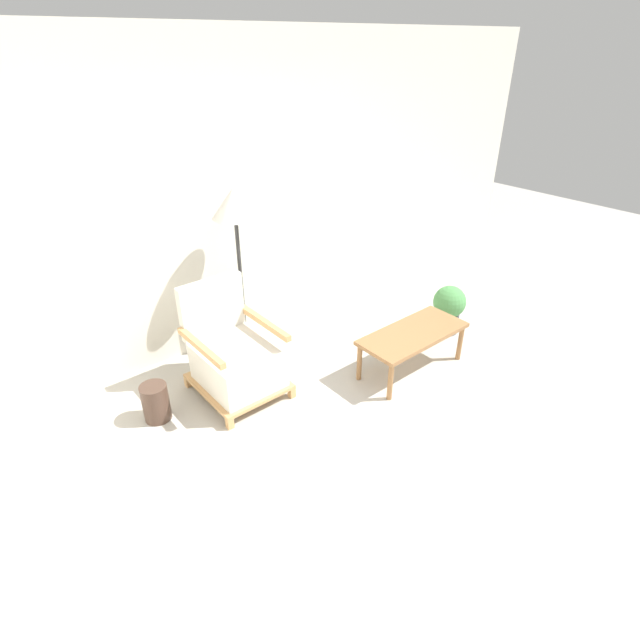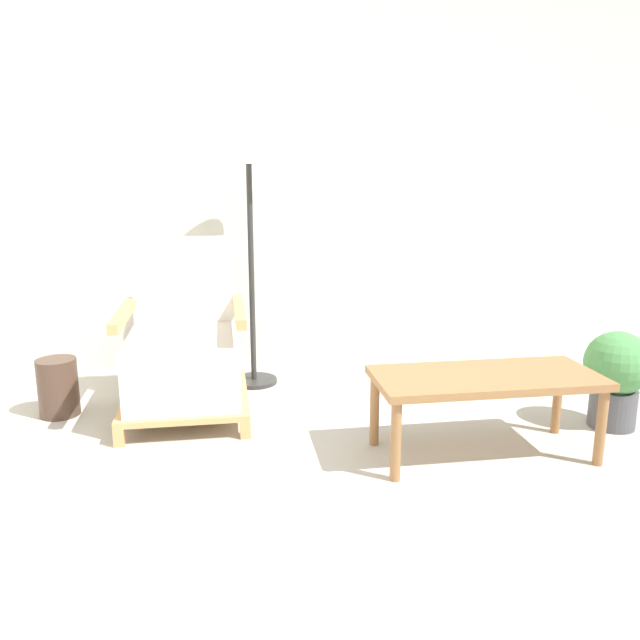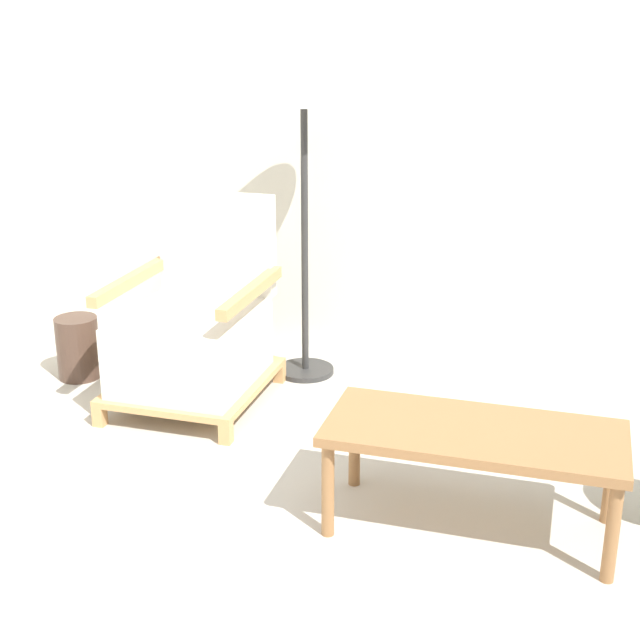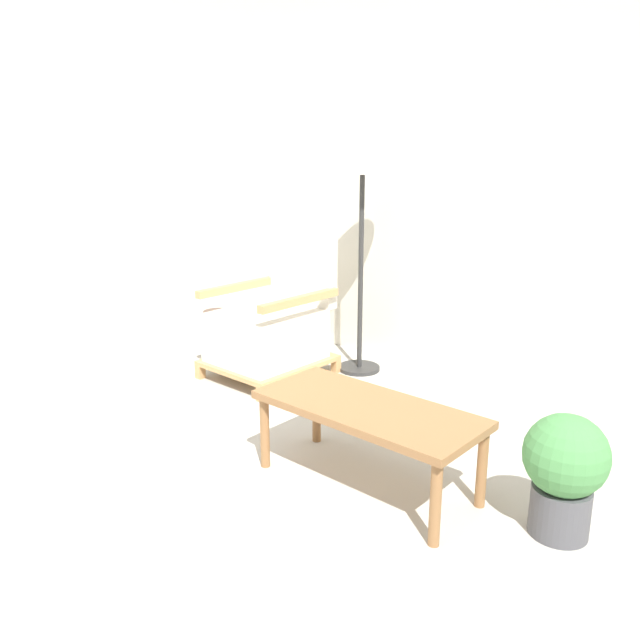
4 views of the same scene
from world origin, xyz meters
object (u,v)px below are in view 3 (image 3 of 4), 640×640
object	(u,v)px
armchair	(195,334)
floor_lamp	(304,98)
vase	(78,348)
coffee_table	(474,441)

from	to	relation	value
armchair	floor_lamp	xyz separation A→B (m)	(0.38, 0.45, 1.01)
floor_lamp	vase	world-z (taller)	floor_lamp
floor_lamp	vase	xyz separation A→B (m)	(-1.05, -0.37, -1.18)
coffee_table	armchair	bearing A→B (deg)	151.75
armchair	vase	bearing A→B (deg)	172.75
armchair	coffee_table	bearing A→B (deg)	-28.25
floor_lamp	armchair	bearing A→B (deg)	-130.18
coffee_table	floor_lamp	bearing A→B (deg)	129.45
floor_lamp	coffee_table	xyz separation A→B (m)	(0.97, -1.18, -0.99)
vase	coffee_table	bearing A→B (deg)	-21.90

